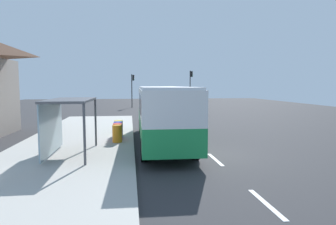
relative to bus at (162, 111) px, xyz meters
name	(u,v)px	position (x,y,z in m)	size (l,w,h in m)	color
ground_plane	(168,121)	(1.71, 11.16, -1.86)	(56.00, 92.00, 0.04)	#2D2D30
sidewalk_platform	(73,148)	(-4.69, -0.84, -1.75)	(6.20, 30.00, 0.18)	#ADAAA3
lane_stripe_seg_0	(266,204)	(1.96, -8.84, -1.84)	(0.16, 2.20, 0.01)	silver
lane_stripe_seg_1	(215,160)	(1.96, -3.84, -1.84)	(0.16, 2.20, 0.01)	silver
lane_stripe_seg_2	(192,139)	(1.96, 1.16, -1.84)	(0.16, 2.20, 0.01)	silver
lane_stripe_seg_3	(179,128)	(1.96, 6.16, -1.84)	(0.16, 2.20, 0.01)	silver
lane_stripe_seg_4	(170,120)	(1.96, 11.16, -1.84)	(0.16, 2.20, 0.01)	silver
lane_stripe_seg_5	(164,115)	(1.96, 16.16, -1.84)	(0.16, 2.20, 0.01)	silver
lane_stripe_seg_6	(160,111)	(1.96, 21.16, -1.84)	(0.16, 2.20, 0.01)	silver
lane_stripe_seg_7	(156,108)	(1.96, 26.16, -1.84)	(0.16, 2.20, 0.01)	silver
bus	(162,111)	(0.00, 0.00, 0.00)	(2.71, 11.05, 3.21)	#1E8C47
white_van	(173,100)	(3.91, 22.47, -0.50)	(2.14, 5.25, 2.30)	white
sedan_near	(161,99)	(4.01, 39.16, -1.05)	(2.03, 4.49, 1.52)	black
recycling_bin_orange	(117,134)	(-2.49, -0.09, -1.19)	(0.52, 0.52, 0.95)	orange
recycling_bin_red	(118,132)	(-2.49, 0.61, -1.19)	(0.52, 0.52, 0.95)	red
recycling_bin_blue	(118,130)	(-2.49, 1.31, -1.19)	(0.52, 0.52, 0.95)	blue
recycling_bin_yellow	(119,128)	(-2.49, 2.01, -1.19)	(0.52, 0.52, 0.95)	yellow
traffic_light_near_side	(191,83)	(7.21, 27.22, 1.75)	(0.49, 0.28, 5.45)	#2D2D2D
traffic_light_far_side	(132,85)	(-1.39, 28.02, 1.42)	(0.49, 0.28, 4.90)	#2D2D2D
bus_shelter	(64,112)	(-4.70, -2.80, 0.25)	(1.80, 4.00, 2.50)	#4C4C51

